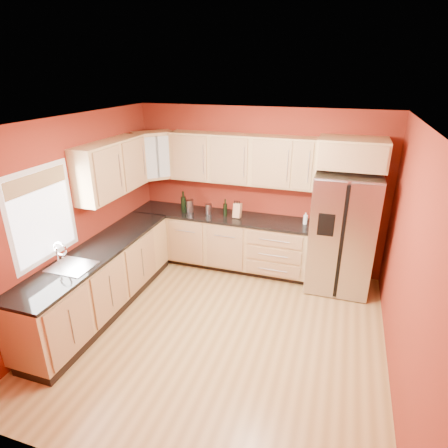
{
  "coord_description": "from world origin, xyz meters",
  "views": [
    {
      "loc": [
        1.26,
        -3.68,
        3.1
      ],
      "look_at": [
        -0.23,
        0.9,
        1.11
      ],
      "focal_mm": 30.0,
      "sensor_mm": 36.0,
      "label": 1
    }
  ],
  "objects_px": {
    "refrigerator": "(342,233)",
    "wine_bottle_a": "(225,208)",
    "knife_block": "(237,210)",
    "soap_dispenser": "(305,218)",
    "canister_left": "(190,206)"
  },
  "relations": [
    {
      "from": "canister_left",
      "to": "refrigerator",
      "type": "bearing_deg",
      "value": -0.96
    },
    {
      "from": "canister_left",
      "to": "knife_block",
      "type": "distance_m",
      "value": 0.82
    },
    {
      "from": "canister_left",
      "to": "soap_dispenser",
      "type": "bearing_deg",
      "value": 1.76
    },
    {
      "from": "knife_block",
      "to": "soap_dispenser",
      "type": "xyz_separation_m",
      "value": [
        1.06,
        0.04,
        -0.02
      ]
    },
    {
      "from": "canister_left",
      "to": "wine_bottle_a",
      "type": "relative_size",
      "value": 0.71
    },
    {
      "from": "refrigerator",
      "to": "soap_dispenser",
      "type": "distance_m",
      "value": 0.57
    },
    {
      "from": "refrigerator",
      "to": "wine_bottle_a",
      "type": "distance_m",
      "value": 1.82
    },
    {
      "from": "knife_block",
      "to": "wine_bottle_a",
      "type": "bearing_deg",
      "value": -172.29
    },
    {
      "from": "wine_bottle_a",
      "to": "knife_block",
      "type": "distance_m",
      "value": 0.2
    },
    {
      "from": "knife_block",
      "to": "soap_dispenser",
      "type": "height_order",
      "value": "knife_block"
    },
    {
      "from": "soap_dispenser",
      "to": "knife_block",
      "type": "bearing_deg",
      "value": -177.65
    },
    {
      "from": "wine_bottle_a",
      "to": "knife_block",
      "type": "height_order",
      "value": "wine_bottle_a"
    },
    {
      "from": "refrigerator",
      "to": "soap_dispenser",
      "type": "xyz_separation_m",
      "value": [
        -0.55,
        0.1,
        0.12
      ]
    },
    {
      "from": "wine_bottle_a",
      "to": "knife_block",
      "type": "relative_size",
      "value": 1.24
    },
    {
      "from": "soap_dispenser",
      "to": "refrigerator",
      "type": "bearing_deg",
      "value": -10.12
    }
  ]
}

